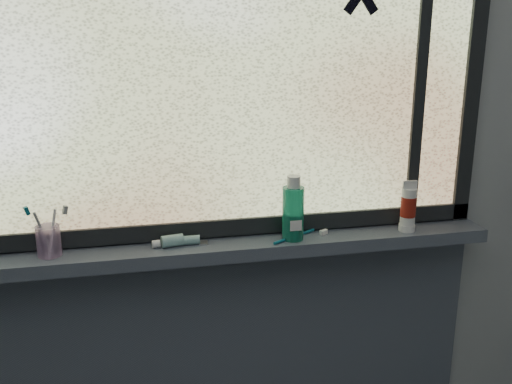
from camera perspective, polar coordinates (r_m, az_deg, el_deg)
name	(u,v)px	position (r m, az deg, el deg)	size (l,w,h in m)	color
wall_back	(221,160)	(1.68, -3.54, 3.26)	(3.00, 0.01, 2.50)	#9EA3A8
windowsill	(226,248)	(1.68, -3.00, -5.65)	(1.62, 0.14, 0.04)	#454D5D
window_pane	(220,62)	(1.61, -3.59, 12.82)	(1.50, 0.01, 1.00)	silver
frame_bottom	(223,227)	(1.71, -3.29, -3.50)	(1.60, 0.03, 0.05)	black
frame_right	(474,59)	(1.89, 20.96, 12.30)	(0.05, 0.03, 1.10)	black
frame_mullion	(421,60)	(1.80, 16.16, 12.58)	(0.04, 0.03, 1.00)	black
toothpaste_tube	(180,240)	(1.65, -7.66, -4.80)	(0.19, 0.04, 0.03)	silver
toothbrush_cup	(49,241)	(1.66, -20.03, -4.61)	(0.06, 0.06, 0.09)	#CDA4D9
toothbrush_lying	(294,236)	(1.70, 3.87, -4.38)	(0.21, 0.02, 0.01)	#0C5D73
mouthwash_bottle	(293,208)	(1.66, 3.74, -1.61)	(0.06, 0.06, 0.16)	#1C9271
cream_tube	(409,204)	(1.79, 15.01, -1.19)	(0.05, 0.05, 0.11)	silver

